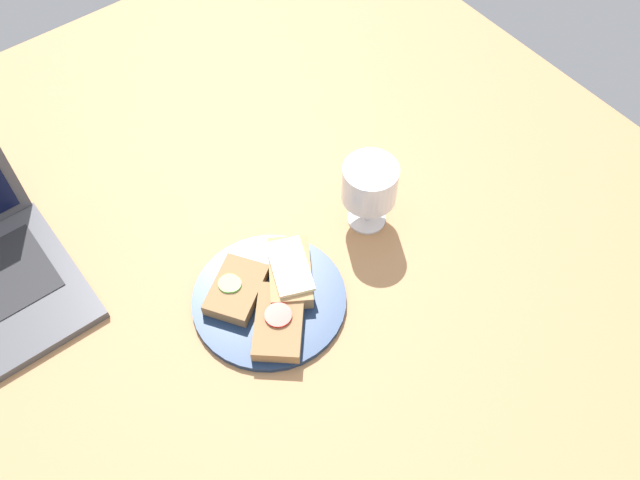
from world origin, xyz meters
The scene contains 6 objects.
wooden_table centered at (0.00, 0.00, 1.50)cm, with size 140.00×140.00×3.00cm, color #B27F51.
plate centered at (-1.64, -6.01, 3.50)cm, with size 22.60×22.60×1.01cm, color navy.
sandwich_with_cucumber centered at (-4.88, -2.50, 5.10)cm, with size 11.87×11.02×2.44cm.
sandwich_with_tomato centered at (-3.04, -10.53, 5.10)cm, with size 12.64×13.16×2.55cm.
sandwich_with_cheese centered at (2.99, -4.96, 5.52)cm, with size 11.24×12.77×3.19cm.
wine_glass centered at (19.29, -3.10, 11.48)cm, with size 8.40×8.40×12.20cm.
Camera 1 is at (-27.58, -51.99, 93.89)cm, focal length 40.00 mm.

